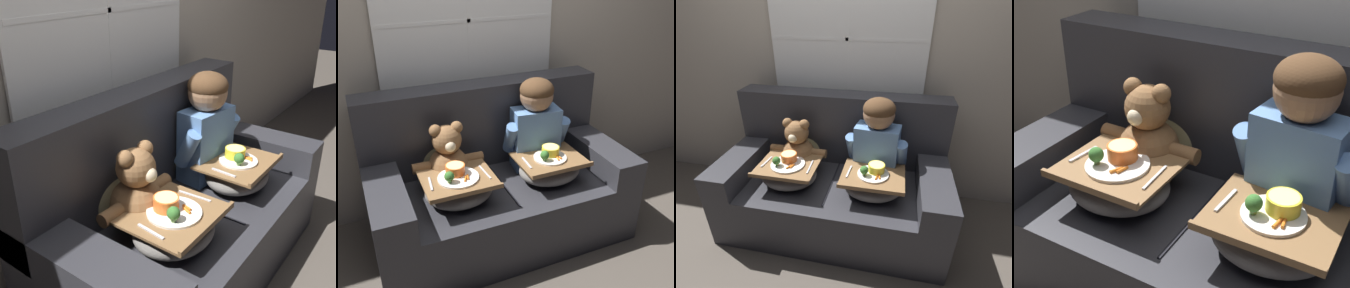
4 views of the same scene
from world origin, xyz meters
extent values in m
cube|color=#2D2D33|center=(0.00, 0.00, 0.22)|extent=(1.68, 0.87, 0.43)
cube|color=#2D2D33|center=(0.00, 0.33, 0.72)|extent=(1.68, 0.22, 0.58)
cube|color=#2D2D33|center=(-0.73, 0.00, 0.52)|extent=(0.22, 0.87, 0.17)
cube|color=black|center=(0.00, -0.02, 0.43)|extent=(0.01, 0.61, 0.01)
ellipsoid|color=#898456|center=(0.31, 0.25, 0.60)|extent=(0.35, 0.17, 0.36)
ellipsoid|color=tan|center=(-0.31, 0.25, 0.60)|extent=(0.35, 0.17, 0.37)
cube|color=#5B84BC|center=(0.31, 0.10, 0.64)|extent=(0.33, 0.21, 0.43)
sphere|color=#936B4C|center=(0.31, 0.10, 0.95)|extent=(0.22, 0.22, 0.22)
ellipsoid|color=#4C331E|center=(0.31, 0.10, 0.99)|extent=(0.23, 0.23, 0.15)
cylinder|color=#5B84BC|center=(0.13, 0.10, 0.68)|extent=(0.10, 0.18, 0.24)
cylinder|color=#5B84BC|center=(0.49, 0.06, 0.68)|extent=(0.10, 0.18, 0.24)
sphere|color=brown|center=(-0.31, 0.10, 0.56)|extent=(0.26, 0.26, 0.26)
sphere|color=brown|center=(-0.31, 0.10, 0.75)|extent=(0.19, 0.19, 0.19)
sphere|color=brown|center=(-0.38, 0.10, 0.82)|extent=(0.08, 0.08, 0.08)
sphere|color=brown|center=(-0.24, 0.10, 0.82)|extent=(0.08, 0.08, 0.08)
sphere|color=beige|center=(-0.31, 0.01, 0.74)|extent=(0.07, 0.07, 0.07)
sphere|color=black|center=(-0.31, 0.00, 0.75)|extent=(0.02, 0.02, 0.02)
cylinder|color=brown|center=(-0.48, 0.10, 0.59)|extent=(0.13, 0.07, 0.07)
cylinder|color=brown|center=(-0.14, 0.09, 0.59)|extent=(0.13, 0.07, 0.07)
cylinder|color=brown|center=(-0.37, -0.03, 0.47)|extent=(0.07, 0.12, 0.07)
cylinder|color=brown|center=(-0.25, -0.03, 0.47)|extent=(0.07, 0.12, 0.07)
ellipsoid|color=slate|center=(0.31, -0.12, 0.50)|extent=(0.41, 0.34, 0.15)
cube|color=brown|center=(0.31, -0.12, 0.58)|extent=(0.43, 0.36, 0.01)
cube|color=brown|center=(0.31, -0.29, 0.60)|extent=(0.43, 0.02, 0.02)
cylinder|color=white|center=(0.31, -0.12, 0.60)|extent=(0.21, 0.21, 0.01)
cylinder|color=yellow|center=(0.33, -0.09, 0.63)|extent=(0.11, 0.11, 0.05)
cylinder|color=#E5D189|center=(0.33, -0.09, 0.65)|extent=(0.10, 0.10, 0.01)
sphere|color=#38702D|center=(0.25, -0.15, 0.64)|extent=(0.06, 0.06, 0.06)
cylinder|color=#7A9E56|center=(0.25, -0.15, 0.61)|extent=(0.02, 0.02, 0.03)
cylinder|color=orange|center=(0.34, -0.17, 0.61)|extent=(0.02, 0.05, 0.01)
cylinder|color=orange|center=(0.36, -0.16, 0.61)|extent=(0.02, 0.05, 0.01)
cube|color=silver|center=(0.14, -0.12, 0.59)|extent=(0.02, 0.14, 0.01)
ellipsoid|color=slate|center=(-0.31, -0.12, 0.50)|extent=(0.41, 0.35, 0.15)
cube|color=brown|center=(-0.31, -0.12, 0.58)|extent=(0.43, 0.37, 0.01)
cube|color=brown|center=(-0.31, -0.29, 0.60)|extent=(0.43, 0.02, 0.02)
cylinder|color=white|center=(-0.31, -0.12, 0.60)|extent=(0.25, 0.25, 0.01)
cylinder|color=orange|center=(-0.32, -0.08, 0.63)|extent=(0.12, 0.12, 0.06)
cylinder|color=#E5D189|center=(-0.32, -0.08, 0.66)|extent=(0.10, 0.10, 0.01)
sphere|color=#38702D|center=(-0.38, -0.16, 0.64)|extent=(0.06, 0.06, 0.06)
cylinder|color=#7A9E56|center=(-0.38, -0.16, 0.61)|extent=(0.02, 0.02, 0.03)
cylinder|color=orange|center=(-0.28, -0.16, 0.61)|extent=(0.03, 0.06, 0.01)
cylinder|color=orange|center=(-0.26, -0.15, 0.61)|extent=(0.02, 0.05, 0.01)
cube|color=silver|center=(-0.48, -0.12, 0.59)|extent=(0.03, 0.14, 0.01)
cube|color=silver|center=(-0.14, -0.12, 0.59)|extent=(0.02, 0.17, 0.01)
camera|label=1|loc=(-1.50, -0.95, 1.59)|focal=42.00mm
camera|label=2|loc=(-0.85, -2.06, 1.82)|focal=42.00mm
camera|label=3|loc=(0.42, -1.61, 1.63)|focal=28.00mm
camera|label=4|loc=(0.66, -1.31, 1.52)|focal=50.00mm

